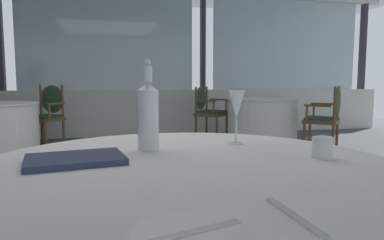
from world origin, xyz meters
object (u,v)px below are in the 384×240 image
(water_bottle, at_px, (148,114))
(dining_chair_0_0, at_px, (328,113))
(water_tumbler, at_px, (323,148))
(menu_book, at_px, (75,159))
(dining_chair_0_1, at_px, (207,108))
(side_plate, at_px, (192,236))
(wine_glass, at_px, (236,106))
(dining_chair_1_1, at_px, (47,111))

(water_bottle, bearing_deg, dining_chair_0_0, 47.43)
(water_tumbler, bearing_deg, dining_chair_0_0, 55.57)
(water_tumbler, height_order, dining_chair_0_0, dining_chair_0_0)
(water_bottle, xyz_separation_m, menu_book, (-0.25, -0.16, -0.13))
(dining_chair_0_0, height_order, dining_chair_0_1, dining_chair_0_0)
(water_bottle, bearing_deg, water_tumbler, -26.99)
(water_tumbler, bearing_deg, side_plate, -138.65)
(water_bottle, bearing_deg, dining_chair_0_1, 71.72)
(side_plate, distance_m, dining_chair_0_0, 5.01)
(side_plate, xyz_separation_m, dining_chair_0_0, (2.98, 4.02, -0.20))
(wine_glass, relative_size, dining_chair_0_1, 0.25)
(wine_glass, distance_m, dining_chair_0_1, 4.69)
(wine_glass, xyz_separation_m, water_tumbler, (0.19, -0.33, -0.12))
(water_bottle, distance_m, dining_chair_0_1, 4.83)
(menu_book, xyz_separation_m, dining_chair_0_1, (1.76, 4.74, -0.20))
(water_bottle, height_order, menu_book, water_bottle)
(side_plate, distance_m, menu_book, 0.67)
(side_plate, xyz_separation_m, water_tumbler, (0.57, 0.50, 0.03))
(water_bottle, relative_size, dining_chair_0_0, 0.37)
(dining_chair_0_0, height_order, dining_chair_1_1, dining_chair_1_1)
(wine_glass, height_order, dining_chair_1_1, wine_glass)
(side_plate, xyz_separation_m, dining_chair_0_1, (1.52, 5.36, -0.20))
(water_tumbler, bearing_deg, dining_chair_1_1, 109.41)
(water_tumbler, height_order, dining_chair_0_1, dining_chair_0_1)
(water_tumbler, bearing_deg, dining_chair_0_1, 78.91)
(side_plate, bearing_deg, menu_book, 110.93)
(water_tumbler, distance_m, dining_chair_0_0, 4.27)
(water_bottle, xyz_separation_m, dining_chair_0_0, (2.97, 3.23, -0.33))
(water_bottle, height_order, dining_chair_1_1, water_bottle)
(water_bottle, relative_size, dining_chair_1_1, 0.36)
(dining_chair_0_0, distance_m, dining_chair_1_1, 4.20)
(menu_book, distance_m, dining_chair_0_1, 5.06)
(side_plate, bearing_deg, dining_chair_0_1, 74.14)
(wine_glass, height_order, water_tumbler, wine_glass)
(water_bottle, relative_size, water_tumbler, 4.68)
(side_plate, bearing_deg, wine_glass, 65.36)
(water_tumbler, bearing_deg, wine_glass, 119.51)
(side_plate, distance_m, water_bottle, 0.80)
(menu_book, distance_m, dining_chair_0_0, 4.68)
(dining_chair_0_1, bearing_deg, wine_glass, -61.35)
(water_bottle, height_order, dining_chair_0_1, water_bottle)
(dining_chair_0_0, distance_m, dining_chair_0_1, 1.98)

